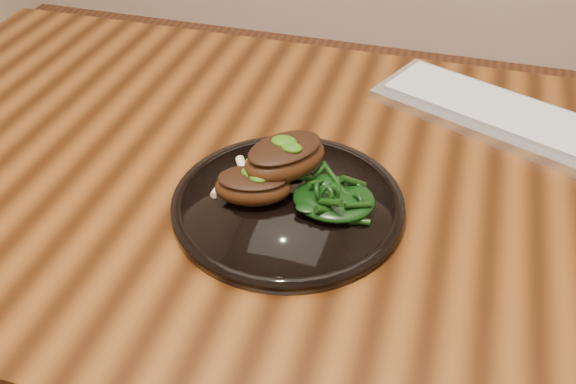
% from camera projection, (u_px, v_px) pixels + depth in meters
% --- Properties ---
extents(desk, '(1.60, 0.80, 0.75)m').
position_uv_depth(desk, '(360.00, 232.00, 0.91)').
color(desk, black).
rests_on(desk, ground).
extents(plate, '(0.30, 0.30, 0.02)m').
position_uv_depth(plate, '(288.00, 204.00, 0.82)').
color(plate, black).
rests_on(plate, desk).
extents(lamb_chop_front, '(0.11, 0.09, 0.04)m').
position_uv_depth(lamb_chop_front, '(253.00, 185.00, 0.80)').
color(lamb_chop_front, '#3A1C0B').
rests_on(lamb_chop_front, plate).
extents(lamb_chop_back, '(0.13, 0.14, 0.05)m').
position_uv_depth(lamb_chop_back, '(284.00, 157.00, 0.81)').
color(lamb_chop_back, '#3A1C0B').
rests_on(lamb_chop_back, plate).
extents(herb_smear, '(0.08, 0.06, 0.01)m').
position_uv_depth(herb_smear, '(275.00, 165.00, 0.87)').
color(herb_smear, '#1A4A08').
rests_on(herb_smear, plate).
extents(greens_heap, '(0.10, 0.10, 0.04)m').
position_uv_depth(greens_heap, '(334.00, 195.00, 0.80)').
color(greens_heap, black).
rests_on(greens_heap, plate).
extents(keyboard, '(0.50, 0.32, 0.02)m').
position_uv_depth(keyboard, '(529.00, 125.00, 0.96)').
color(keyboard, silver).
rests_on(keyboard, desk).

